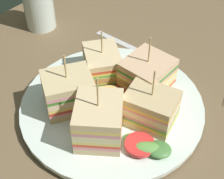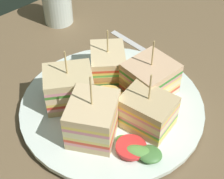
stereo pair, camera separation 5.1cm
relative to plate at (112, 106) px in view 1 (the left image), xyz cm
name	(u,v)px [view 1 (the left image)]	position (x,y,z in cm)	size (l,w,h in cm)	color
ground_plane	(112,113)	(0.00, 0.00, -1.76)	(92.99, 73.94, 1.80)	brown
plate	(112,106)	(0.00, 0.00, 0.00)	(28.84, 28.84, 1.41)	white
sandwich_wedge_0	(99,121)	(-6.03, -2.50, 3.64)	(9.54, 9.30, 11.01)	#D7B684
sandwich_wedge_1	(150,108)	(0.80, -6.48, 3.20)	(6.90, 8.19, 9.70)	#E2C17B
sandwich_wedge_2	(147,75)	(6.15, -2.19, 3.34)	(7.52, 6.97, 10.02)	beige
sandwich_wedge_3	(102,65)	(3.96, 5.19, 3.09)	(8.82, 9.07, 9.21)	beige
sandwich_wedge_4	(69,92)	(-4.45, 4.78, 3.52)	(9.25, 8.85, 9.92)	#E2B87B
chip_pile	(105,97)	(-0.40, 1.02, 1.65)	(6.87, 6.09, 2.35)	#EDC164
salad_garnish	(145,146)	(-3.91, -9.02, 1.15)	(5.41, 7.63, 1.48)	#477D3C
spoon	(139,50)	(15.02, 5.30, -0.47)	(2.32, 14.09, 1.00)	silver
drinking_glass	(39,9)	(9.45, 26.47, 3.11)	(6.04, 6.04, 9.34)	silver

